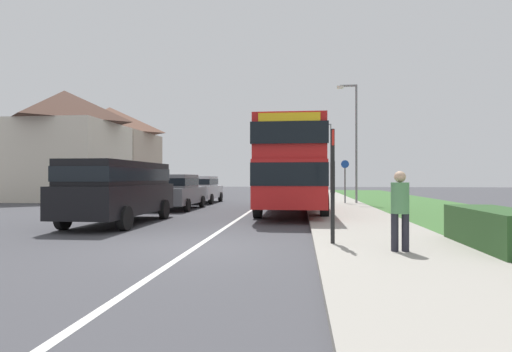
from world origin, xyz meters
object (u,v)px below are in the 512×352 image
at_px(parked_car_grey, 176,190).
at_px(street_lamp_mid, 354,135).
at_px(double_decker_bus, 292,164).
at_px(parked_van_black, 120,187).
at_px(bus_stop_sign, 333,178).
at_px(cycle_route_sign, 345,180).
at_px(street_lamp_far, 330,153).
at_px(pedestrian_at_stop, 400,207).
at_px(parked_car_silver, 202,188).

relative_size(parked_car_grey, street_lamp_mid, 0.66).
xyz_separation_m(double_decker_bus, parked_van_black, (-5.64, -5.14, -0.90)).
distance_m(bus_stop_sign, cycle_route_sign, 14.30).
bearing_deg(bus_stop_sign, parked_van_black, 148.83).
relative_size(parked_van_black, bus_stop_sign, 2.10).
xyz_separation_m(bus_stop_sign, cycle_route_sign, (1.77, 14.19, -0.11)).
distance_m(parked_van_black, street_lamp_far, 30.58).
bearing_deg(street_lamp_far, street_lamp_mid, -89.81).
bearing_deg(pedestrian_at_stop, cycle_route_sign, 87.89).
relative_size(double_decker_bus, parked_car_grey, 2.26).
height_order(parked_car_grey, parked_car_silver, parked_car_grey).
relative_size(double_decker_bus, bus_stop_sign, 3.90).
xyz_separation_m(parked_car_grey, bus_stop_sign, (6.68, -10.25, 0.61)).
bearing_deg(parked_car_grey, street_lamp_mid, 25.06).
xyz_separation_m(double_decker_bus, street_lamp_far, (3.32, 23.96, 1.92)).
bearing_deg(parked_van_black, street_lamp_mid, 49.06).
height_order(parked_van_black, bus_stop_sign, bus_stop_sign).
relative_size(parked_van_black, street_lamp_mid, 0.80).
bearing_deg(pedestrian_at_stop, double_decker_bus, 102.81).
distance_m(pedestrian_at_stop, street_lamp_far, 34.15).
bearing_deg(street_lamp_far, bus_stop_sign, -93.89).
xyz_separation_m(bus_stop_sign, street_lamp_far, (2.26, 33.16, 2.52)).
xyz_separation_m(parked_car_grey, parked_car_silver, (-0.02, 5.22, -0.03)).
bearing_deg(street_lamp_mid, pedestrian_at_stop, -94.11).
height_order(parked_car_grey, pedestrian_at_stop, parked_car_grey).
xyz_separation_m(parked_van_black, parked_car_grey, (0.02, 6.19, -0.32)).
bearing_deg(cycle_route_sign, parked_van_black, -129.90).
bearing_deg(double_decker_bus, parked_car_grey, 169.41).
height_order(pedestrian_at_stop, street_lamp_far, street_lamp_far).
bearing_deg(street_lamp_far, cycle_route_sign, -91.46).
distance_m(parked_van_black, parked_car_silver, 11.41).
bearing_deg(parked_car_grey, cycle_route_sign, 25.01).
bearing_deg(cycle_route_sign, parked_car_silver, 171.46).
height_order(pedestrian_at_stop, bus_stop_sign, bus_stop_sign).
relative_size(pedestrian_at_stop, cycle_route_sign, 0.66).
bearing_deg(street_lamp_far, parked_car_grey, -111.31).
bearing_deg(double_decker_bus, street_lamp_mid, 57.27).
relative_size(double_decker_bus, pedestrian_at_stop, 6.06).
relative_size(parked_car_grey, street_lamp_far, 0.64).
xyz_separation_m(bus_stop_sign, street_lamp_mid, (2.32, 14.46, 2.40)).
height_order(pedestrian_at_stop, street_lamp_mid, street_lamp_mid).
height_order(parked_car_silver, cycle_route_sign, cycle_route_sign).
relative_size(parked_van_black, pedestrian_at_stop, 3.27).
xyz_separation_m(parked_van_black, bus_stop_sign, (6.70, -4.05, 0.30)).
xyz_separation_m(double_decker_bus, street_lamp_mid, (3.38, 5.26, 1.79)).
relative_size(parked_van_black, parked_car_grey, 1.22).
bearing_deg(street_lamp_mid, parked_van_black, -130.94).
height_order(bus_stop_sign, street_lamp_mid, street_lamp_mid).
xyz_separation_m(parked_car_silver, street_lamp_mid, (9.02, -1.01, 3.04)).
height_order(double_decker_bus, street_lamp_far, street_lamp_far).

